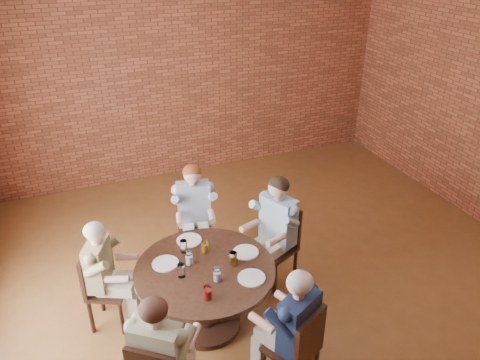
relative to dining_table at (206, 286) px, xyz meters
name	(u,v)px	position (x,y,z in m)	size (l,w,h in m)	color
floor	(285,302)	(0.90, 0.00, -0.53)	(7.00, 7.00, 0.00)	brown
wall_back	(188,70)	(0.90, 3.50, 1.17)	(7.00, 7.00, 0.00)	brown
dining_table	(206,286)	(0.00, 0.00, 0.00)	(1.36, 1.36, 0.75)	black
chair_a	(279,240)	(1.02, 0.45, -0.02)	(0.56, 0.56, 0.93)	black
diner_a	(274,232)	(0.94, 0.41, 0.13)	(0.52, 0.64, 1.32)	teal
chair_b	(195,222)	(0.24, 1.17, -0.03)	(0.47, 0.47, 0.91)	black
diner_b	(195,216)	(0.23, 1.09, 0.11)	(0.50, 0.61, 1.28)	#93A2BB
chair_c	(101,285)	(-0.96, 0.45, -0.05)	(0.49, 0.49, 0.87)	black
diner_c	(106,276)	(-0.89, 0.42, 0.08)	(0.46, 0.57, 1.22)	brown
diner_d	(162,359)	(-0.62, -0.82, 0.12)	(0.50, 0.62, 1.29)	tan
chair_e	(299,347)	(0.50, -0.99, -0.04)	(0.53, 0.53, 0.90)	black
diner_e	(292,330)	(0.47, -0.92, 0.11)	(0.49, 0.60, 1.27)	#182443
plate_a	(246,252)	(0.46, 0.08, 0.23)	(0.26, 0.26, 0.01)	white
plate_b	(189,240)	(-0.01, 0.49, 0.23)	(0.26, 0.26, 0.01)	white
plate_c	(165,263)	(-0.34, 0.20, 0.23)	(0.26, 0.26, 0.01)	white
plate_d	(251,278)	(0.36, -0.30, 0.23)	(0.26, 0.26, 0.01)	white
glass_a	(232,258)	(0.27, -0.04, 0.29)	(0.07, 0.07, 0.14)	white
glass_b	(205,246)	(0.08, 0.24, 0.29)	(0.07, 0.07, 0.14)	white
glass_c	(184,246)	(-0.12, 0.32, 0.29)	(0.07, 0.07, 0.14)	white
glass_d	(189,258)	(-0.12, 0.12, 0.29)	(0.07, 0.07, 0.14)	white
glass_e	(181,270)	(-0.24, -0.03, 0.29)	(0.07, 0.07, 0.14)	white
glass_f	(207,293)	(-0.11, -0.41, 0.29)	(0.07, 0.07, 0.14)	white
glass_g	(217,275)	(0.05, -0.21, 0.29)	(0.07, 0.07, 0.14)	white
glass_h	(234,259)	(0.28, -0.05, 0.29)	(0.07, 0.07, 0.14)	white
smartphone	(254,272)	(0.41, -0.24, 0.23)	(0.06, 0.13, 0.01)	black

